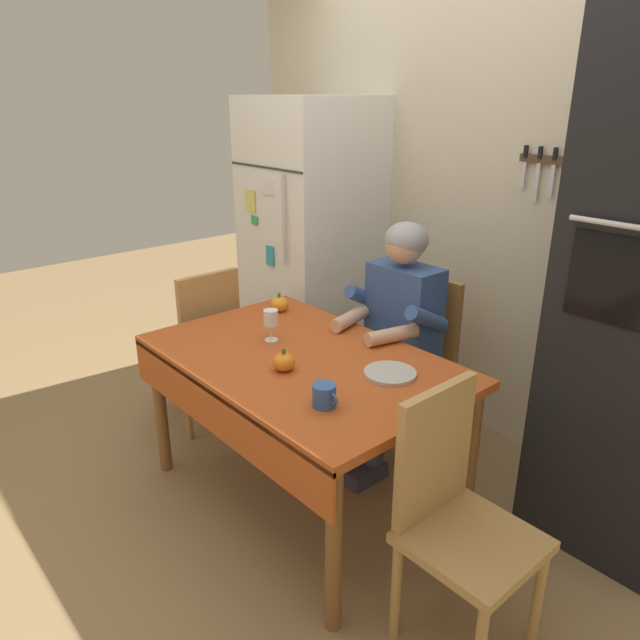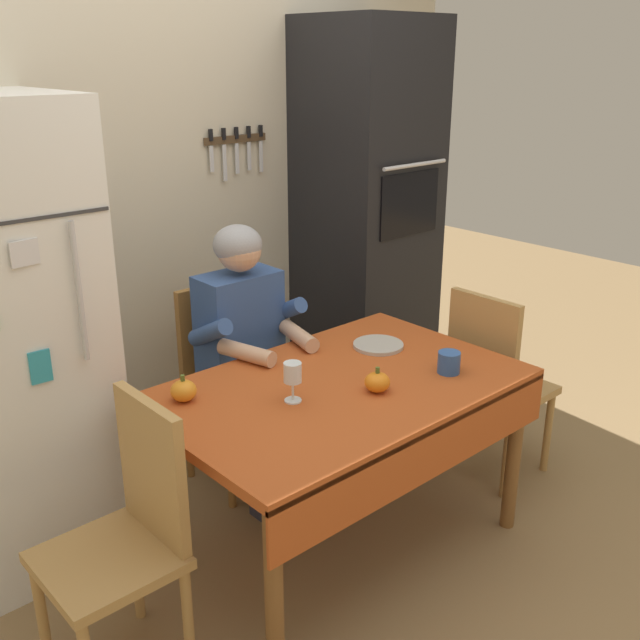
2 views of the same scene
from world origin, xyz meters
The scene contains 13 objects.
ground_plane centered at (0.00, 0.00, 0.00)m, with size 10.00×10.00×0.00m, color #93754C.
back_wall_assembly centered at (0.05, 1.35, 1.30)m, with size 3.70×0.13×2.60m.
refrigerator centered at (-0.95, 0.96, 0.90)m, with size 0.68×0.71×1.80m.
dining_table centered at (0.00, 0.08, 0.66)m, with size 1.40×0.90×0.74m.
chair_behind_person centered at (0.01, 0.87, 0.51)m, with size 0.40×0.40×0.93m.
seated_person centered at (0.01, 0.68, 0.74)m, with size 0.47×0.55×1.25m.
chair_right_side centered at (0.90, 0.02, 0.51)m, with size 0.40×0.40×0.93m.
chair_left_side centered at (-0.90, 0.11, 0.51)m, with size 0.40×0.40×0.93m.
coffee_mug centered at (0.39, -0.11, 0.78)m, with size 0.12×0.09×0.09m.
wine_glass centered at (-0.23, 0.10, 0.85)m, with size 0.07×0.07×0.15m.
pumpkin_large centered at (0.06, -0.04, 0.78)m, with size 0.10×0.10×0.10m.
pumpkin_medium centered at (-0.52, 0.37, 0.78)m, with size 0.10×0.10×0.10m.
serving_tray centered at (0.38, 0.25, 0.75)m, with size 0.22×0.22×0.02m, color #B7B2A8.
Camera 1 is at (1.83, -1.38, 1.82)m, focal length 33.26 mm.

